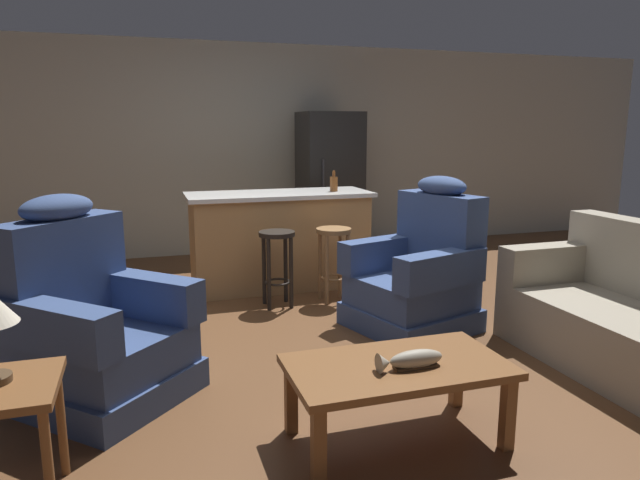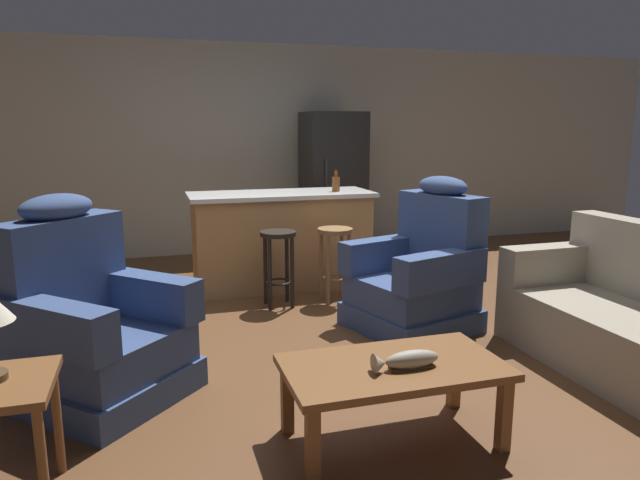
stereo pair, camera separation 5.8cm
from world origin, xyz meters
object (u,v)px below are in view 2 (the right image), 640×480
object	(u,v)px
coffee_table	(393,374)
recliner_near_lamp	(92,327)
kitchen_island	(282,239)
recliner_near_island	(419,275)
bar_stool_left	(278,254)
refrigerator	(333,185)
fish_figurine	(406,361)
bar_stool_right	(335,251)
bottle_tall_green	(336,183)

from	to	relation	value
coffee_table	recliner_near_lamp	xyz separation A→B (m)	(-1.49, 0.99, 0.06)
kitchen_island	coffee_table	bearing A→B (deg)	-92.30
recliner_near_island	bar_stool_left	distance (m)	1.28
kitchen_island	refrigerator	world-z (taller)	refrigerator
recliner_near_island	kitchen_island	size ratio (longest dim) A/B	0.67
fish_figurine	recliner_near_island	bearing A→B (deg)	61.42
recliner_near_island	bar_stool_right	bearing A→B (deg)	-80.47
kitchen_island	recliner_near_island	bearing A→B (deg)	-62.22
recliner_near_island	bar_stool_left	bearing A→B (deg)	-58.75
fish_figurine	bar_stool_left	distance (m)	2.45
recliner_near_lamp	kitchen_island	size ratio (longest dim) A/B	0.67
recliner_near_lamp	kitchen_island	xyz separation A→B (m)	(1.61, 2.02, 0.06)
fish_figurine	recliner_near_lamp	distance (m)	1.85
coffee_table	refrigerator	distance (m)	4.36
recliner_near_island	bottle_tall_green	bearing A→B (deg)	-97.80
recliner_near_island	bar_stool_right	xyz separation A→B (m)	(-0.43, 0.85, 0.05)
bar_stool_right	refrigerator	distance (m)	1.96
coffee_table	bar_stool_left	bearing A→B (deg)	91.30
bar_stool_right	recliner_near_island	bearing A→B (deg)	-63.43
kitchen_island	bar_stool_right	world-z (taller)	kitchen_island
recliner_near_lamp	refrigerator	bearing A→B (deg)	96.14
refrigerator	fish_figurine	bearing A→B (deg)	-103.37
refrigerator	kitchen_island	bearing A→B (deg)	-127.67
bar_stool_right	recliner_near_lamp	bearing A→B (deg)	-144.75
coffee_table	recliner_near_island	bearing A→B (deg)	59.39
recliner_near_lamp	fish_figurine	bearing A→B (deg)	9.37
recliner_near_lamp	bar_stool_right	distance (m)	2.40
coffee_table	recliner_near_lamp	world-z (taller)	recliner_near_lamp
coffee_table	refrigerator	bearing A→B (deg)	76.01
coffee_table	bar_stool_left	world-z (taller)	bar_stool_left
fish_figurine	bottle_tall_green	size ratio (longest dim) A/B	1.65
recliner_near_island	kitchen_island	bearing A→B (deg)	-79.26
bar_stool_right	bottle_tall_green	world-z (taller)	bottle_tall_green
kitchen_island	bar_stool_right	size ratio (longest dim) A/B	2.65
fish_figurine	refrigerator	size ratio (longest dim) A/B	0.19
bar_stool_left	refrigerator	xyz separation A→B (m)	(1.10, 1.83, 0.41)
refrigerator	recliner_near_island	bearing A→B (deg)	-93.13
recliner_near_lamp	bottle_tall_green	bearing A→B (deg)	86.58
kitchen_island	bar_stool_right	bearing A→B (deg)	-60.64
recliner_near_island	bottle_tall_green	xyz separation A→B (m)	(-0.23, 1.42, 0.61)
recliner_near_island	bar_stool_right	distance (m)	0.95
bar_stool_right	kitchen_island	bearing A→B (deg)	119.36
fish_figurine	bottle_tall_green	xyz separation A→B (m)	(0.64, 3.02, 0.57)
recliner_near_lamp	bar_stool_left	size ratio (longest dim) A/B	1.76
recliner_near_lamp	bar_stool_left	distance (m)	1.99
fish_figurine	bar_stool_right	world-z (taller)	bar_stool_right
fish_figurine	kitchen_island	world-z (taller)	kitchen_island
bottle_tall_green	bar_stool_left	bearing A→B (deg)	-141.78
coffee_table	refrigerator	xyz separation A→B (m)	(1.05, 4.20, 0.52)
recliner_near_lamp	bar_stool_right	xyz separation A→B (m)	(1.96, 1.39, 0.05)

